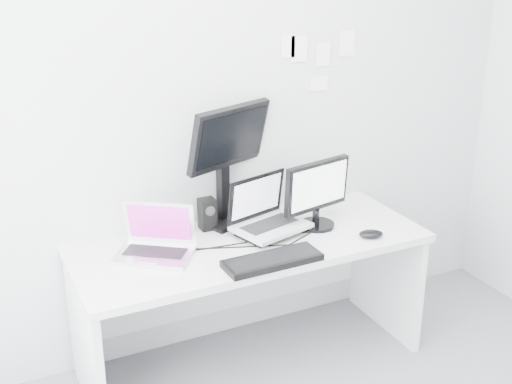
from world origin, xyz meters
The scene contains 14 objects.
back_wall centered at (0.00, 1.60, 1.35)m, with size 3.60×3.60×0.00m, color silver.
desk centered at (0.00, 1.25, 0.36)m, with size 1.80×0.70×0.73m, color silver.
macbook centered at (-0.50, 1.28, 0.86)m, with size 0.36×0.27×0.27m, color #B3B3B8.
speaker centered at (-0.14, 1.49, 0.81)m, with size 0.08×0.08×0.17m, color black.
dell_laptop centered at (0.13, 1.28, 0.88)m, with size 0.37×0.29×0.31m, color #B4B7BC.
rear_monitor centered at (-0.01, 1.51, 1.07)m, with size 0.50×0.18×0.67m, color black.
samsung_monitor centered at (0.40, 1.26, 0.92)m, with size 0.41×0.19×0.38m, color black.
keyboard centered at (-0.01, 0.98, 0.75)m, with size 0.47×0.17×0.03m, color black.
mouse centered at (0.57, 1.02, 0.75)m, with size 0.13×0.08×0.04m, color black.
wall_note_0 centered at (0.45, 1.59, 1.62)m, with size 0.10×0.00×0.14m, color white.
wall_note_1 centered at (0.60, 1.59, 1.58)m, with size 0.09×0.00×0.13m, color white.
wall_note_2 centered at (0.75, 1.59, 1.63)m, with size 0.10×0.00×0.14m, color white.
wall_note_3 centered at (0.58, 1.59, 1.42)m, with size 0.11×0.00×0.08m, color white.
wall_note_4 centered at (0.38, 1.59, 1.64)m, with size 0.08×0.00×0.12m, color white.
Camera 1 is at (-1.30, -1.50, 2.16)m, focal length 46.32 mm.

